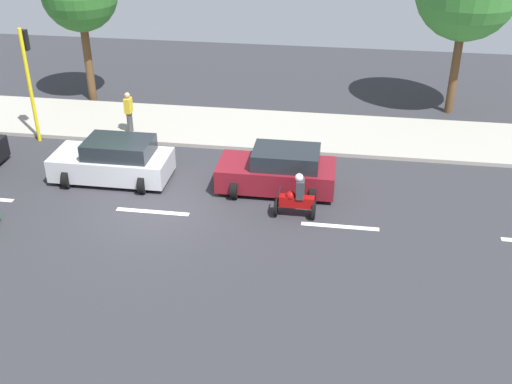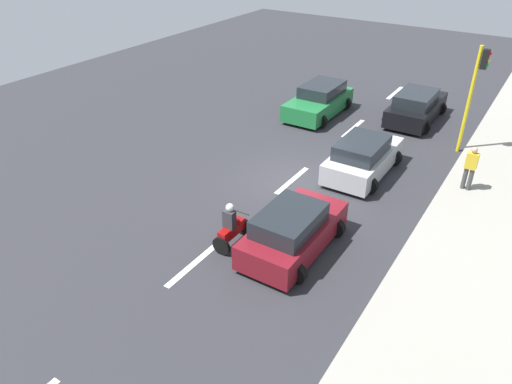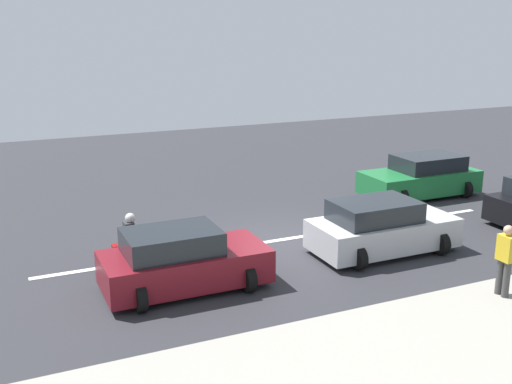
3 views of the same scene
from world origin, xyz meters
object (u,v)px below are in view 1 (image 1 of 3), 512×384
object	(u,v)px
car_silver	(114,161)
motorcycle	(296,199)
traffic_light_corner	(28,69)
car_maroon	(279,171)
pedestrian_near_signal	(129,111)

from	to	relation	value
car_silver	motorcycle	xyz separation A→B (m)	(-1.61, -6.54, -0.07)
motorcycle	traffic_light_corner	xyz separation A→B (m)	(4.44, 10.71, 2.29)
car_maroon	motorcycle	xyz separation A→B (m)	(-1.70, -0.76, -0.07)
motorcycle	pedestrian_near_signal	bearing A→B (deg)	53.39
car_silver	traffic_light_corner	world-z (taller)	traffic_light_corner
car_maroon	pedestrian_near_signal	world-z (taller)	pedestrian_near_signal
pedestrian_near_signal	traffic_light_corner	bearing A→B (deg)	105.16
car_silver	motorcycle	size ratio (longest dim) A/B	2.66
car_silver	pedestrian_near_signal	xyz separation A→B (m)	(3.77, 0.69, 0.35)
car_maroon	motorcycle	distance (m)	1.86
car_silver	pedestrian_near_signal	size ratio (longest dim) A/B	2.41
motorcycle	pedestrian_near_signal	distance (m)	9.03
pedestrian_near_signal	traffic_light_corner	distance (m)	4.05
car_silver	car_maroon	size ratio (longest dim) A/B	1.03
car_silver	car_maroon	bearing A→B (deg)	-89.11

